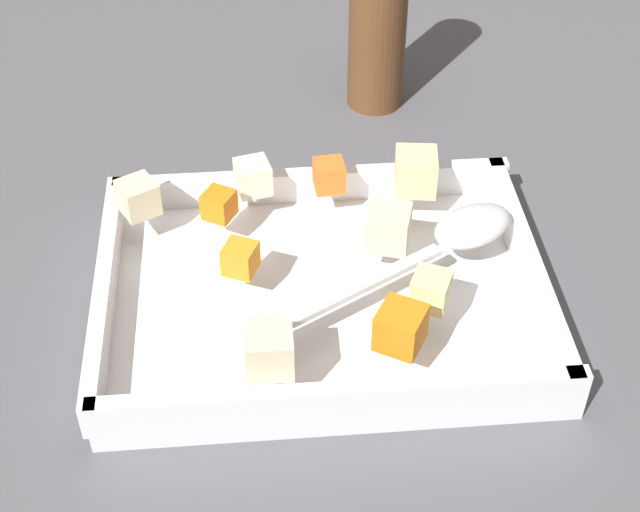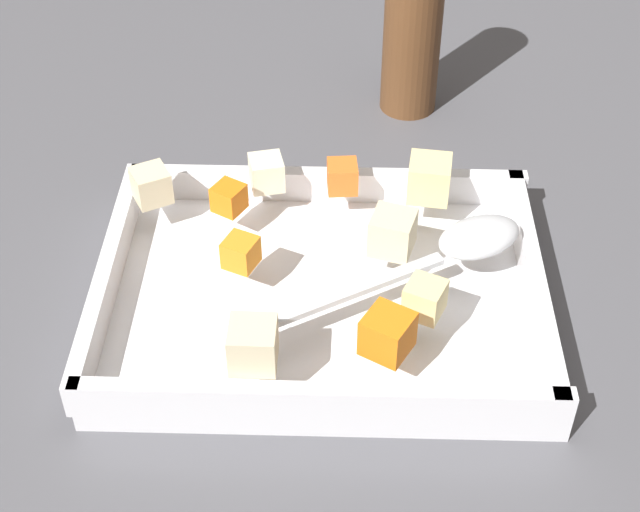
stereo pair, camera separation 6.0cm
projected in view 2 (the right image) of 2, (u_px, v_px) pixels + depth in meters
name	position (u px, v px, depth m)	size (l,w,h in m)	color
ground_plane	(325.00, 293.00, 0.76)	(4.00, 4.00, 0.00)	#4C4C51
baking_dish	(320.00, 295.00, 0.74)	(0.34, 0.25, 0.04)	silver
carrot_chunk_corner_nw	(342.00, 176.00, 0.78)	(0.02, 0.02, 0.02)	orange
carrot_chunk_corner_se	(388.00, 334.00, 0.64)	(0.03, 0.03, 0.03)	orange
carrot_chunk_mid_right	(241.00, 252.00, 0.71)	(0.02, 0.02, 0.02)	orange
carrot_chunk_far_left	(229.00, 198.00, 0.76)	(0.02, 0.02, 0.02)	orange
potato_chunk_front_center	(425.00, 299.00, 0.67)	(0.03, 0.03, 0.03)	#E0CC89
potato_chunk_near_spoon	(429.00, 179.00, 0.77)	(0.03, 0.03, 0.03)	#E0CC89
potato_chunk_mid_left	(253.00, 345.00, 0.64)	(0.03, 0.03, 0.03)	beige
potato_chunk_corner_ne	(393.00, 233.00, 0.72)	(0.03, 0.03, 0.03)	beige
potato_chunk_under_handle	(151.00, 185.00, 0.77)	(0.03, 0.03, 0.03)	beige
potato_chunk_heap_top	(267.00, 173.00, 0.78)	(0.03, 0.03, 0.03)	beige
serving_spoon	(464.00, 243.00, 0.72)	(0.21, 0.14, 0.02)	silver
pepper_mill	(414.00, 17.00, 0.90)	(0.06, 0.06, 0.22)	brown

